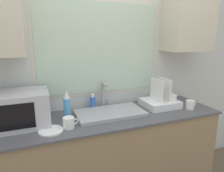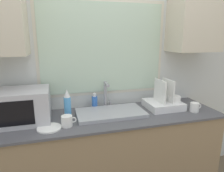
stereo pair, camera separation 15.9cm
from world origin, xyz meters
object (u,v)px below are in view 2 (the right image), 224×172
object	(u,v)px
microwave	(22,106)
soap_bottle	(95,102)
dish_rack	(164,102)
spray_bottle	(67,105)
faucet	(106,93)
mug_near_sink	(67,121)

from	to	relation	value
microwave	soap_bottle	size ratio (longest dim) A/B	2.80
dish_rack	spray_bottle	world-z (taller)	dish_rack
faucet	mug_near_sink	bearing A→B (deg)	-139.79
faucet	spray_bottle	distance (m)	0.42
soap_bottle	dish_rack	bearing A→B (deg)	-14.26
dish_rack	faucet	bearing A→B (deg)	163.11
dish_rack	microwave	bearing A→B (deg)	178.99
dish_rack	spray_bottle	distance (m)	0.94
mug_near_sink	faucet	bearing A→B (deg)	40.21
faucet	mug_near_sink	xyz separation A→B (m)	(-0.40, -0.34, -0.11)
spray_bottle	soap_bottle	xyz separation A→B (m)	(0.27, 0.17, -0.06)
microwave	mug_near_sink	xyz separation A→B (m)	(0.35, -0.20, -0.09)
faucet	microwave	xyz separation A→B (m)	(-0.75, -0.15, -0.01)
spray_bottle	mug_near_sink	bearing A→B (deg)	-95.73
spray_bottle	soap_bottle	world-z (taller)	spray_bottle
faucet	mug_near_sink	world-z (taller)	faucet
soap_bottle	mug_near_sink	distance (m)	0.45
faucet	microwave	bearing A→B (deg)	-169.03
faucet	mug_near_sink	distance (m)	0.54
dish_rack	mug_near_sink	size ratio (longest dim) A/B	2.82
faucet	dish_rack	world-z (taller)	dish_rack
microwave	soap_bottle	world-z (taller)	microwave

